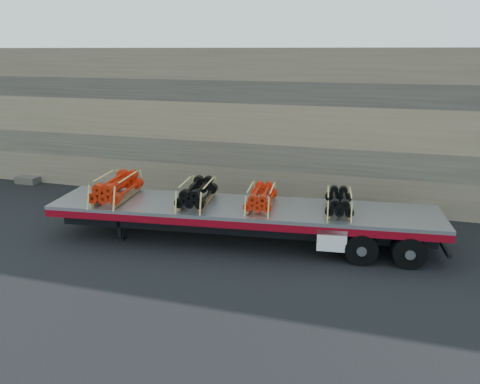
{
  "coord_description": "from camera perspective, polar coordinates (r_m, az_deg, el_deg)",
  "views": [
    {
      "loc": [
        4.98,
        -15.3,
        6.92
      ],
      "look_at": [
        0.08,
        1.01,
        1.72
      ],
      "focal_mm": 35.0,
      "sensor_mm": 36.0,
      "label": 1
    }
  ],
  "objects": [
    {
      "name": "trailer",
      "position": [
        17.44,
        0.21,
        -3.88
      ],
      "size": [
        14.44,
        4.33,
        1.42
      ],
      "primitive_type": null,
      "rotation": [
        0.0,
        0.0,
        0.11
      ],
      "color": "#A7A9AE",
      "rests_on": "ground"
    },
    {
      "name": "bundle_rear",
      "position": [
        16.87,
        11.97,
        -1.22
      ],
      "size": [
        1.16,
        1.99,
        0.67
      ],
      "primitive_type": null,
      "rotation": [
        0.0,
        0.0,
        0.11
      ],
      "color": "black",
      "rests_on": "trailer"
    },
    {
      "name": "bundle_midfront",
      "position": [
        17.44,
        -5.26,
        -0.14
      ],
      "size": [
        1.33,
        2.29,
        0.77
      ],
      "primitive_type": null,
      "rotation": [
        0.0,
        0.0,
        0.11
      ],
      "color": "black",
      "rests_on": "trailer"
    },
    {
      "name": "bundle_midrear",
      "position": [
        16.99,
        2.57,
        -0.69
      ],
      "size": [
        1.2,
        2.06,
        0.7
      ],
      "primitive_type": null,
      "rotation": [
        0.0,
        0.0,
        0.11
      ],
      "color": "red",
      "rests_on": "trailer"
    },
    {
      "name": "rock_wall",
      "position": [
        22.62,
        3.85,
        8.25
      ],
      "size": [
        44.0,
        3.0,
        7.0
      ],
      "primitive_type": "cube",
      "color": "#7A6B54",
      "rests_on": "ground"
    },
    {
      "name": "ground",
      "position": [
        17.51,
        -1.21,
        -6.3
      ],
      "size": [
        120.0,
        120.0,
        0.0
      ],
      "primitive_type": "plane",
      "color": "black",
      "rests_on": "ground"
    },
    {
      "name": "bundle_front",
      "position": [
        18.5,
        -14.8,
        0.5
      ],
      "size": [
        1.47,
        2.54,
        0.86
      ],
      "primitive_type": null,
      "rotation": [
        0.0,
        0.0,
        0.11
      ],
      "color": "red",
      "rests_on": "trailer"
    }
  ]
}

